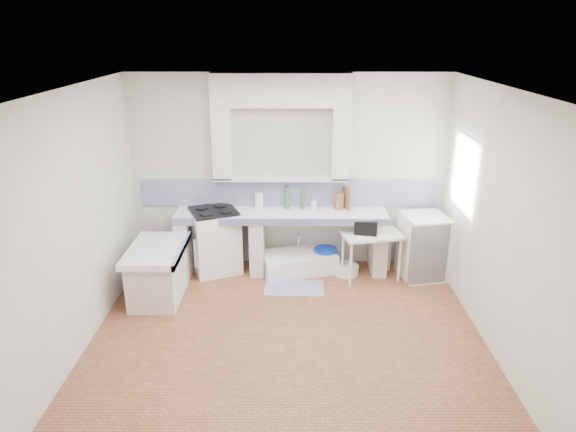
{
  "coord_description": "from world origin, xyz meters",
  "views": [
    {
      "loc": [
        0.05,
        -5.16,
        3.36
      ],
      "look_at": [
        0.0,
        1.0,
        1.1
      ],
      "focal_mm": 32.1,
      "sensor_mm": 36.0,
      "label": 1
    }
  ],
  "objects_px": {
    "stove": "(215,241)",
    "side_table": "(371,256)",
    "fridge": "(423,246)",
    "sink": "(299,263)"
  },
  "relations": [
    {
      "from": "stove",
      "to": "side_table",
      "type": "xyz_separation_m",
      "value": [
        2.23,
        -0.25,
        -0.11
      ]
    },
    {
      "from": "stove",
      "to": "side_table",
      "type": "bearing_deg",
      "value": -29.16
    },
    {
      "from": "sink",
      "to": "stove",
      "type": "bearing_deg",
      "value": 162.08
    },
    {
      "from": "fridge",
      "to": "stove",
      "type": "bearing_deg",
      "value": 166.2
    },
    {
      "from": "fridge",
      "to": "sink",
      "type": "bearing_deg",
      "value": 164.98
    },
    {
      "from": "stove",
      "to": "side_table",
      "type": "distance_m",
      "value": 2.24
    },
    {
      "from": "sink",
      "to": "side_table",
      "type": "relative_size",
      "value": 1.29
    },
    {
      "from": "sink",
      "to": "fridge",
      "type": "relative_size",
      "value": 1.15
    },
    {
      "from": "sink",
      "to": "fridge",
      "type": "bearing_deg",
      "value": -20.94
    },
    {
      "from": "stove",
      "to": "sink",
      "type": "relative_size",
      "value": 0.86
    }
  ]
}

